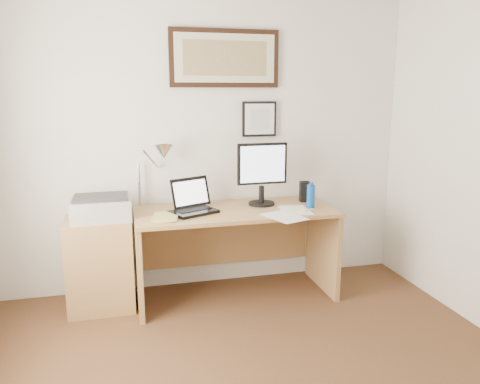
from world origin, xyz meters
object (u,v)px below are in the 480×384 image
object	(u,v)px
water_bottle	(311,196)
book	(153,217)
laptop	(192,205)
lcd_monitor	(262,171)
desk	(233,234)
side_cabinet	(101,264)
printer	(101,208)

from	to	relation	value
water_bottle	book	xyz separation A→B (m)	(-1.28, -0.02, -0.09)
water_bottle	laptop	size ratio (longest dim) A/B	0.45
laptop	lcd_monitor	size ratio (longest dim) A/B	0.81
desk	side_cabinet	bearing A→B (deg)	-178.11
side_cabinet	water_bottle	world-z (taller)	water_bottle
laptop	book	bearing A→B (deg)	-158.58
water_bottle	lcd_monitor	distance (m)	0.45
side_cabinet	lcd_monitor	world-z (taller)	lcd_monitor
desk	water_bottle	bearing A→B (deg)	-16.44
water_bottle	lcd_monitor	xyz separation A→B (m)	(-0.36, 0.19, 0.20)
laptop	printer	distance (m)	0.69
laptop	water_bottle	bearing A→B (deg)	-6.28
laptop	lcd_monitor	bearing A→B (deg)	8.06
laptop	printer	bearing A→B (deg)	177.20
book	lcd_monitor	size ratio (longest dim) A/B	0.49
water_bottle	laptop	bearing A→B (deg)	173.72
water_bottle	printer	size ratio (longest dim) A/B	0.43
side_cabinet	book	size ratio (longest dim) A/B	2.85
water_bottle	desk	bearing A→B (deg)	163.56
desk	laptop	distance (m)	0.46
laptop	printer	xyz separation A→B (m)	(-0.69, 0.03, 0.01)
book	laptop	bearing A→B (deg)	21.42
book	desk	xyz separation A→B (m)	(0.66, 0.20, -0.24)
side_cabinet	book	bearing A→B (deg)	-22.09
side_cabinet	desk	world-z (taller)	desk
lcd_monitor	printer	distance (m)	1.31
water_bottle	desk	distance (m)	0.72
desk	laptop	size ratio (longest dim) A/B	3.82
book	desk	world-z (taller)	book
desk	printer	bearing A→B (deg)	-177.67
laptop	printer	size ratio (longest dim) A/B	0.95
desk	printer	xyz separation A→B (m)	(-1.04, -0.04, 0.30)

